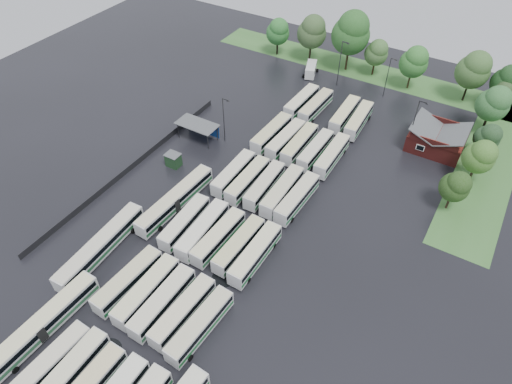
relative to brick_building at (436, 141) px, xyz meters
The scene contains 56 objects.
ground 49.08m from the brick_building, 119.30° to the right, with size 160.00×160.00×0.00m, color black.
brick_building is the anchor object (origin of this frame).
wash_shed 46.14m from the brick_building, 153.27° to the right, with size 8.20×4.20×3.58m.
utility_hut 50.26m from the brick_building, 143.11° to the right, with size 2.70×2.20×2.62m.
grass_strip_north 31.19m from the brick_building, 134.96° to the left, with size 80.00×10.00×0.01m, color #3B6F2F.
grass_strip_east 10.17m from the brick_building, ahead, with size 10.00×50.00×0.01m, color #3B6F2F.
west_fence 57.83m from the brick_building, 143.04° to the right, with size 0.10×50.00×1.20m, color #2D2D30.
bus_r0c0 74.48m from the brick_building, 112.27° to the right, with size 2.77×11.23×3.10m.
bus_r0c1 73.03m from the brick_building, 110.33° to the right, with size 2.64×11.31×3.13m.
bus_r1c0 61.88m from the brick_building, 117.41° to the right, with size 3.02×11.72×3.23m.
bus_r1c1 60.36m from the brick_building, 114.56° to the right, with size 2.61×11.75×3.26m.
bus_r1c2 59.42m from the brick_building, 111.82° to the right, with size 2.49×11.60×3.23m.
bus_r1c3 58.03m from the brick_building, 108.96° to the right, with size 2.84×11.46×3.17m.
bus_r1c4 57.56m from the brick_building, 105.78° to the right, with size 3.01×11.61×3.20m.
bus_r2c0 50.68m from the brick_building, 124.30° to the right, with size 2.91×11.27×3.11m.
bus_r2c1 48.73m from the brick_building, 121.00° to the right, with size 3.04×11.93×3.29m.
bus_r2c2 47.23m from the brick_building, 118.01° to the right, with size 2.74×11.40×3.15m.
bus_r2c3 45.37m from the brick_building, 114.29° to the right, with size 2.67×11.22×3.11m.
bus_r2c4 44.44m from the brick_building, 110.54° to the right, with size 2.53×11.70×3.26m.
bus_r3c0 39.80m from the brick_building, 135.39° to the right, with size 2.55×11.31×3.14m.
bus_r3c1 37.88m from the brick_building, 131.72° to the right, with size 2.46×11.41×3.17m.
bus_r3c2 35.50m from the brick_building, 128.40° to the right, with size 2.81×11.27×3.11m.
bus_r3c3 33.35m from the brick_building, 124.06° to the right, with size 2.71×11.83×3.28m.
bus_r3c4 31.98m from the brick_building, 119.48° to the right, with size 2.80×11.68×3.23m.
bus_r4c0 31.76m from the brick_building, 153.45° to the right, with size 2.87×11.90×3.29m.
bus_r4c1 28.99m from the brick_building, 150.09° to the right, with size 2.88×11.61×3.21m.
bus_r4c2 26.42m from the brick_building, 147.11° to the right, with size 2.50×11.47×3.19m.
bus_r4c3 23.70m from the brick_building, 142.49° to the right, with size 2.51×11.20×3.11m.
bus_r4c4 21.12m from the brick_building, 136.91° to the right, with size 2.61×11.58×3.22m.
bus_r5c0 28.60m from the brick_building, behind, with size 2.80×11.61×3.21m.
bus_r5c1 25.20m from the brick_building, behind, with size 2.89×11.61×3.21m.
bus_r5c3 18.74m from the brick_building, behind, with size 2.83×11.73×3.25m.
bus_r5c4 15.49m from the brick_building, behind, with size 3.06×11.72×3.23m.
artic_bus_west_a 73.87m from the brick_building, 116.71° to the right, with size 2.87×17.24×3.19m.
artic_bus_west_b 50.79m from the brick_building, 130.45° to the right, with size 3.08×17.13×3.16m.
artic_bus_west_c 63.71m from the brick_building, 124.80° to the right, with size 3.28×17.37×3.20m.
minibus 35.92m from the brick_building, 157.97° to the left, with size 4.02×6.32×2.59m.
tree_north_0 48.97m from the brick_building, 157.79° to the left, with size 5.79×5.79×9.59m.
tree_north_1 42.03m from the brick_building, 151.51° to the left, with size 7.10×7.10×11.76m.
tree_north_2 34.43m from the brick_building, 143.22° to the left, with size 8.91×8.91×14.76m.
tree_north_3 29.67m from the brick_building, 134.06° to the left, with size 5.44×5.44×9.00m.
tree_north_4 22.94m from the brick_building, 120.24° to the left, with size 6.28×6.28×10.40m.
tree_north_5 21.32m from the brick_building, 87.55° to the left, with size 7.16×7.16×11.86m.
tree_north_6 22.87m from the brick_building, 69.61° to the left, with size 6.29×6.29×10.42m.
tree_east_0 16.99m from the brick_building, 67.66° to the right, with size 4.88×4.88×8.09m.
tree_east_1 11.11m from the brick_building, 38.56° to the right, with size 5.52×5.52×9.15m.
tree_east_2 8.88m from the brick_building, ahead, with size 4.73×4.73×7.83m.
tree_east_3 13.61m from the brick_building, 56.50° to the left, with size 6.36×6.36×10.54m.
tree_east_4 20.77m from the brick_building, 68.20° to the left, with size 4.79×4.76×7.89m.
lamp_post_ne 6.67m from the brick_building, 152.40° to the right, with size 1.63×0.32×10.59m.
lamp_post_nw 41.02m from the brick_building, 152.43° to the right, with size 1.50×0.29×9.76m.
lamp_post_back_w 28.81m from the brick_building, 154.66° to the left, with size 1.66×0.32×10.77m.
lamp_post_back_e 20.11m from the brick_building, 138.69° to the left, with size 1.44×0.28×9.34m.
puddle_0 68.16m from the brick_building, 110.94° to the right, with size 3.54×3.54×0.01m, color black.
puddle_2 52.81m from the brick_building, 130.49° to the right, with size 4.52×4.52×0.01m, color black.
puddle_3 50.02m from the brick_building, 111.13° to the right, with size 3.47×3.47×0.01m, color black.
Camera 1 is at (30.48, -35.39, 54.93)m, focal length 32.00 mm.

